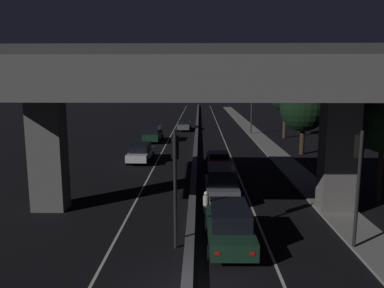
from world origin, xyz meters
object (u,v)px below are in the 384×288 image
traffic_light_left_of_median (175,169)px  car_dark_green_second_oncoming (153,133)px  street_lamp (249,95)px  car_white_lead_oncoming (140,152)px  car_grey_second (221,182)px  pedestrian_on_sidewalk (324,181)px  car_grey_third_oncoming (184,125)px  motorcycle_black_filtering_near (206,207)px  car_dark_green_lead (229,225)px  car_dark_red_third (218,159)px  traffic_light_right_of_median (358,169)px

traffic_light_left_of_median → car_dark_green_second_oncoming: 28.67m
street_lamp → car_white_lead_oncoming: 21.52m
car_grey_second → traffic_light_left_of_median: bearing=160.4°
car_grey_second → car_dark_green_second_oncoming: car_dark_green_second_oncoming is taller
street_lamp → pedestrian_on_sidewalk: size_ratio=4.94×
car_grey_second → car_grey_third_oncoming: 32.21m
motorcycle_black_filtering_near → car_white_lead_oncoming: bearing=21.1°
street_lamp → car_grey_third_oncoming: size_ratio=1.98×
car_grey_second → car_white_lead_oncoming: size_ratio=0.86×
car_dark_green_lead → car_dark_red_third: size_ratio=1.08×
car_grey_third_oncoming → pedestrian_on_sidewalk: (9.81, -31.75, 0.28)m
car_grey_second → motorcycle_black_filtering_near: car_grey_second is taller
car_dark_green_second_oncoming → car_grey_third_oncoming: 11.00m
street_lamp → car_grey_second: 28.81m
car_white_lead_oncoming → motorcycle_black_filtering_near: size_ratio=2.61×
car_dark_green_lead → car_grey_second: bearing=-0.8°
car_white_lead_oncoming → traffic_light_right_of_median: bearing=35.6°
car_dark_green_lead → traffic_light_right_of_median: bearing=-94.0°
traffic_light_right_of_median → car_dark_green_second_oncoming: 30.77m
traffic_light_right_of_median → car_grey_third_oncoming: bearing=102.8°
traffic_light_left_of_median → car_dark_green_lead: bearing=7.6°
traffic_light_left_of_median → car_grey_second: bearing=70.9°
traffic_light_left_of_median → street_lamp: 35.61m
car_white_lead_oncoming → car_dark_green_second_oncoming: size_ratio=1.04×
car_grey_second → motorcycle_black_filtering_near: (-0.97, -3.21, -0.44)m
traffic_light_left_of_median → car_dark_green_second_oncoming: (-4.46, 28.22, -2.36)m
traffic_light_left_of_median → street_lamp: size_ratio=0.56×
car_grey_second → car_grey_third_oncoming: size_ratio=0.88×
car_grey_second → car_dark_red_third: 8.26m
car_white_lead_oncoming → traffic_light_left_of_median: bearing=15.0°
car_dark_green_lead → car_white_lead_oncoming: size_ratio=1.03×
street_lamp → car_white_lead_oncoming: bearing=-124.0°
car_white_lead_oncoming → pedestrian_on_sidewalk: 16.45m
traffic_light_right_of_median → car_dark_green_second_oncoming: size_ratio=1.14×
car_white_lead_oncoming → car_dark_green_second_oncoming: (-0.24, 10.93, 0.22)m
motorcycle_black_filtering_near → pedestrian_on_sidewalk: size_ratio=0.98×
car_grey_second → car_white_lead_oncoming: 12.44m
car_dark_green_lead → car_dark_green_second_oncoming: bearing=13.0°
car_grey_second → car_dark_green_second_oncoming: 22.54m
traffic_light_right_of_median → street_lamp: bearing=90.0°
car_dark_green_lead → car_grey_third_oncoming: (-3.55, 38.43, -0.12)m
motorcycle_black_filtering_near → car_dark_green_second_oncoming: bearing=12.3°
car_white_lead_oncoming → street_lamp: bearing=147.3°
traffic_light_right_of_median → car_dark_red_third: size_ratio=1.16×
traffic_light_left_of_median → car_dark_red_third: 15.44m
street_lamp → car_dark_green_second_oncoming: 14.31m
car_dark_green_second_oncoming → motorcycle_black_filtering_near: size_ratio=2.51×
car_grey_third_oncoming → motorcycle_black_filtering_near: (2.60, -35.22, -0.16)m
car_dark_red_third → car_white_lead_oncoming: size_ratio=0.95×
traffic_light_right_of_median → car_dark_green_second_oncoming: traffic_light_right_of_median is taller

